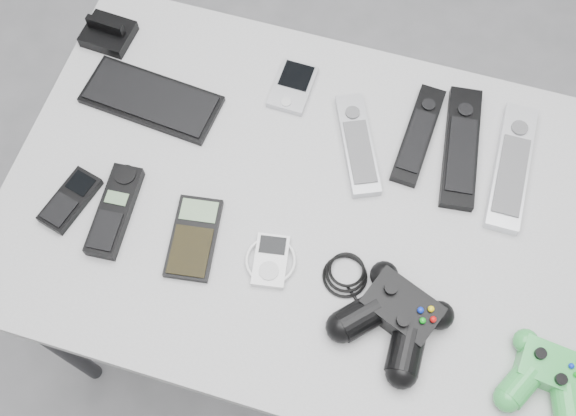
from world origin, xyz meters
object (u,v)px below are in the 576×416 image
(remote_silver_a, at_px, (358,144))
(remote_silver_b, at_px, (512,166))
(controller_black, at_px, (395,317))
(desk, at_px, (319,222))
(pda, at_px, (293,86))
(remote_black_a, at_px, (419,134))
(mobile_phone, at_px, (70,200))
(calculator, at_px, (194,238))
(cordless_handset, at_px, (115,211))
(controller_green, at_px, (549,376))
(mp3_player, at_px, (271,260))
(pda_keyboard, at_px, (151,99))
(remote_black_b, at_px, (461,147))

(remote_silver_a, height_order, remote_silver_b, remote_silver_b)
(controller_black, bearing_deg, desk, 157.52)
(pda, xyz_separation_m, remote_black_a, (0.24, -0.03, 0.00))
(remote_silver_a, xyz_separation_m, mobile_phone, (-0.44, -0.24, -0.00))
(remote_silver_a, relative_size, calculator, 1.37)
(pda, distance_m, calculator, 0.34)
(remote_silver_b, bearing_deg, mobile_phone, -159.20)
(pda, relative_size, cordless_handset, 0.64)
(controller_green, bearing_deg, mobile_phone, -178.57)
(cordless_handset, distance_m, mp3_player, 0.28)
(remote_silver_b, xyz_separation_m, mp3_player, (-0.35, -0.28, -0.00))
(desk, xyz_separation_m, remote_black_a, (0.13, 0.18, 0.07))
(pda_keyboard, bearing_deg, mp3_player, -32.87)
(remote_black_a, xyz_separation_m, remote_black_b, (0.08, -0.00, 0.00))
(remote_black_b, distance_m, calculator, 0.49)
(pda_keyboard, xyz_separation_m, controller_black, (0.52, -0.28, 0.02))
(controller_black, bearing_deg, controller_green, 16.55)
(pda, height_order, calculator, pda)
(cordless_handset, bearing_deg, pda, 52.37)
(desk, distance_m, cordless_handset, 0.36)
(remote_black_b, bearing_deg, cordless_handset, -158.05)
(calculator, bearing_deg, remote_silver_a, 40.43)
(mp3_player, bearing_deg, calculator, 169.68)
(mobile_phone, xyz_separation_m, cordless_handset, (0.08, 0.00, 0.00))
(pda_keyboard, relative_size, mobile_phone, 2.16)
(pda, height_order, controller_green, controller_green)
(remote_black_b, height_order, controller_black, controller_black)
(cordless_handset, height_order, controller_green, controller_green)
(controller_black, relative_size, controller_green, 1.88)
(mobile_phone, bearing_deg, remote_black_a, 42.87)
(cordless_handset, height_order, controller_black, controller_black)
(desk, bearing_deg, mobile_phone, -164.75)
(remote_silver_a, relative_size, controller_green, 1.35)
(mp3_player, bearing_deg, remote_black_b, 39.44)
(calculator, bearing_deg, remote_black_b, 28.52)
(calculator, xyz_separation_m, controller_green, (0.59, -0.06, 0.02))
(pda, distance_m, mp3_player, 0.34)
(remote_black_b, bearing_deg, calculator, -149.51)
(pda_keyboard, distance_m, mp3_player, 0.38)
(remote_silver_a, relative_size, mobile_phone, 1.73)
(remote_black_b, height_order, calculator, remote_black_b)
(remote_silver_a, bearing_deg, desk, -126.75)
(calculator, height_order, mp3_player, mp3_player)
(desk, relative_size, pda_keyboard, 4.36)
(pda_keyboard, xyz_separation_m, calculator, (0.17, -0.23, -0.00))
(pda, height_order, mp3_player, same)
(pda, bearing_deg, controller_black, -52.02)
(mobile_phone, distance_m, controller_black, 0.58)
(remote_silver_a, xyz_separation_m, controller_green, (0.37, -0.31, 0.01))
(remote_silver_a, relative_size, remote_black_a, 0.99)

